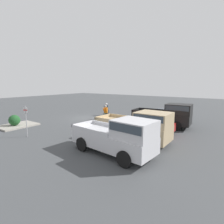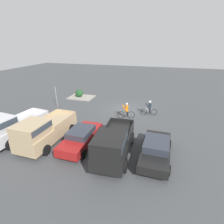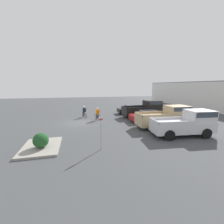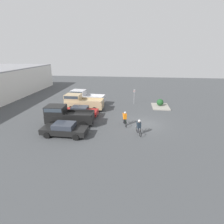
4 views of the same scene
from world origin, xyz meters
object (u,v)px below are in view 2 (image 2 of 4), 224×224
at_px(pickup_truck_0, 113,143).
at_px(fire_lane_sign, 56,95).
at_px(pickup_truck_1, 44,130).
at_px(sedan_1, 81,137).
at_px(cyclist_0, 126,111).
at_px(sedan_0, 156,149).
at_px(cyclist_1, 149,108).
at_px(shrub, 79,93).
at_px(pickup_truck_2, 12,127).

height_order(pickup_truck_0, fire_lane_sign, fire_lane_sign).
bearing_deg(pickup_truck_1, sedan_1, -167.29).
bearing_deg(pickup_truck_1, cyclist_0, -126.75).
xyz_separation_m(sedan_0, cyclist_1, (1.17, -7.66, 0.17)).
bearing_deg(sedan_0, pickup_truck_1, 4.36).
xyz_separation_m(pickup_truck_1, fire_lane_sign, (3.99, -7.78, 0.32)).
bearing_deg(sedan_1, sedan_0, -179.93).
height_order(sedan_1, fire_lane_sign, fire_lane_sign).
bearing_deg(sedan_1, cyclist_0, -109.96).
height_order(cyclist_1, shrub, cyclist_1).
bearing_deg(fire_lane_sign, cyclist_0, 173.34).
relative_size(pickup_truck_1, shrub, 5.34).
distance_m(sedan_1, fire_lane_sign, 9.90).
relative_size(pickup_truck_0, sedan_1, 1.20).
xyz_separation_m(cyclist_0, shrub, (8.00, -5.14, -0.16)).
bearing_deg(cyclist_0, fire_lane_sign, -6.66).
bearing_deg(pickup_truck_2, fire_lane_sign, -81.79).
xyz_separation_m(sedan_0, cyclist_0, (3.39, -6.09, 0.14)).
relative_size(sedan_0, pickup_truck_2, 0.86).
bearing_deg(pickup_truck_1, fire_lane_sign, -62.84).
bearing_deg(cyclist_1, shrub, -19.24).
height_order(pickup_truck_0, cyclist_1, pickup_truck_0).
bearing_deg(pickup_truck_2, pickup_truck_1, -175.85).
xyz_separation_m(cyclist_1, fire_lane_sign, (11.23, 0.52, 0.65)).
height_order(cyclist_1, fire_lane_sign, fire_lane_sign).
height_order(pickup_truck_1, pickup_truck_2, pickup_truck_1).
distance_m(pickup_truck_1, cyclist_0, 8.41).
distance_m(sedan_1, cyclist_0, 6.49).
distance_m(cyclist_1, fire_lane_sign, 11.26).
relative_size(pickup_truck_2, cyclist_0, 3.10).
xyz_separation_m(pickup_truck_2, fire_lane_sign, (1.15, -7.99, 0.31)).
bearing_deg(pickup_truck_0, sedan_0, -161.97).
xyz_separation_m(sedan_0, pickup_truck_2, (11.25, 0.85, 0.50)).
distance_m(sedan_1, shrub, 12.64).
xyz_separation_m(pickup_truck_0, pickup_truck_1, (5.64, -0.26, -0.02)).
relative_size(pickup_truck_1, pickup_truck_2, 1.01).
bearing_deg(sedan_0, pickup_truck_2, 4.31).
height_order(pickup_truck_1, cyclist_1, pickup_truck_1).
height_order(sedan_0, cyclist_0, cyclist_0).
height_order(pickup_truck_0, sedan_1, pickup_truck_0).
xyz_separation_m(cyclist_0, fire_lane_sign, (9.02, -1.05, 0.67)).
height_order(sedan_0, shrub, sedan_0).
bearing_deg(sedan_0, cyclist_0, -60.93).
bearing_deg(shrub, sedan_1, 117.26).
distance_m(pickup_truck_1, fire_lane_sign, 8.75).
bearing_deg(pickup_truck_0, pickup_truck_2, -0.36).
distance_m(pickup_truck_0, sedan_1, 3.01).
xyz_separation_m(sedan_0, fire_lane_sign, (12.40, -7.14, 0.81)).
height_order(pickup_truck_0, pickup_truck_2, pickup_truck_0).
relative_size(pickup_truck_0, cyclist_1, 3.19).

